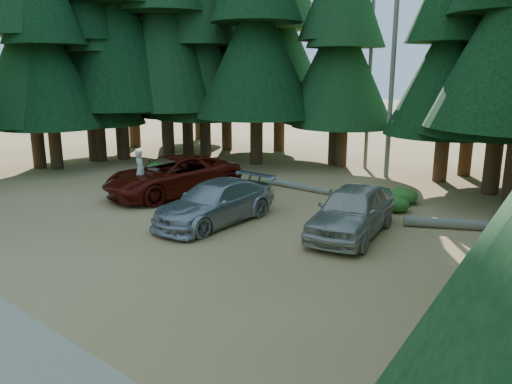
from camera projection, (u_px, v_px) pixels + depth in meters
ground at (157, 247)px, 15.66m from camera, size 160.00×160.00×0.00m
forest_belt_north at (376, 173)px, 26.87m from camera, size 36.00×7.00×22.00m
forest_belt_west at (36, 168)px, 28.27m from camera, size 6.00×22.00×22.00m
snag_front at (393, 58)px, 24.57m from camera, size 0.24×0.24×12.00m
snag_back at (370, 78)px, 27.17m from camera, size 0.20×0.20×10.00m
red_pickup at (173, 176)px, 22.12m from camera, size 3.66×6.52×1.72m
silver_minivan_center at (215, 203)px, 18.07m from camera, size 2.25×5.23×1.50m
silver_minivan_right at (352, 211)px, 16.69m from camera, size 2.94×5.24×1.68m
frisbee_player at (140, 170)px, 20.93m from camera, size 0.71×0.56×1.73m
log_left at (243, 188)px, 22.84m from camera, size 4.00×0.98×0.29m
log_mid at (298, 186)px, 23.27m from camera, size 3.59×0.35×0.30m
log_right at (489, 226)px, 17.24m from camera, size 5.20×2.95×0.36m
shrub_far_left at (217, 183)px, 23.45m from camera, size 0.83×0.83×0.45m
shrub_left at (177, 176)px, 25.12m from camera, size 0.80×0.80×0.44m
shrub_center_left at (261, 186)px, 22.89m from camera, size 0.93×0.93×0.51m
shrub_center_right at (377, 193)px, 21.49m from camera, size 1.03×1.03×0.56m
shrub_right at (403, 196)px, 20.75m from camera, size 1.18×1.18×0.65m
shrub_far_right at (396, 204)px, 19.58m from camera, size 1.04×1.04×0.57m
shrub_edge_west at (155, 166)px, 27.67m from camera, size 0.81×0.81×0.45m
shrub_edge_east at (495, 253)px, 14.45m from camera, size 0.91×0.91×0.50m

